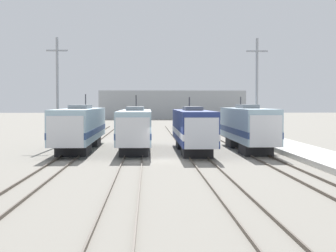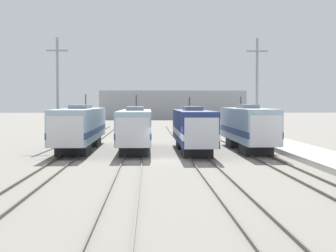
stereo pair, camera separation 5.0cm
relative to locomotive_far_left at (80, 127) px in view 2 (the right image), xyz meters
name	(u,v)px [view 2 (the right image)]	position (x,y,z in m)	size (l,w,h in m)	color
ground_plane	(166,160)	(7.61, -9.23, -2.14)	(400.00, 400.00, 0.00)	gray
rail_pair_far_left	(65,160)	(0.00, -9.23, -2.07)	(1.50, 120.00, 0.15)	#4C4238
rail_pair_center_left	(133,160)	(5.07, -9.23, -2.07)	(1.51, 120.00, 0.15)	#4C4238
rail_pair_center_right	(200,159)	(10.15, -9.23, -2.07)	(1.51, 120.00, 0.15)	#4C4238
rail_pair_far_right	(266,159)	(15.22, -9.23, -2.07)	(1.50, 120.00, 0.15)	#4C4238
locomotive_far_left	(80,127)	(0.00, 0.00, 0.00)	(3.07, 19.60, 5.21)	#232326
locomotive_center_left	(135,128)	(5.07, -1.07, -0.07)	(2.85, 17.28, 5.09)	#232326
locomotive_center_right	(193,129)	(10.15, -2.67, -0.06)	(2.79, 17.02, 4.88)	black
locomotive_far_right	(248,127)	(15.22, -1.31, 0.02)	(2.76, 16.43, 4.93)	#232326
catenary_tower_left	(58,89)	(-2.68, 4.19, 3.52)	(2.10, 0.26, 10.76)	gray
catenary_tower_right	(257,90)	(17.07, 4.19, 3.52)	(2.10, 0.26, 10.76)	gray
platform	(321,157)	(19.39, -9.23, -1.94)	(4.00, 120.00, 0.41)	beige
depot_building	(172,105)	(12.65, 99.80, 1.61)	(38.31, 11.98, 7.51)	#9EA3A8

